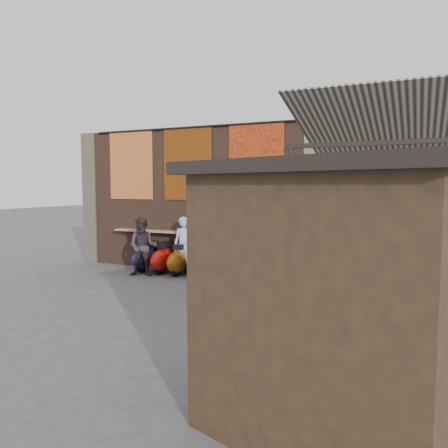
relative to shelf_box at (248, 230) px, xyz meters
The scene contains 31 objects.
ground 2.63m from the shelf_box, 94.17° to the right, with size 70.00×70.00×0.00m, color #474749.
brick_wall 0.86m from the shelf_box, 112.73° to the left, with size 10.00×0.40×4.00m, color brown.
pier_left 5.43m from the shelf_box, behind, with size 0.50×0.50×4.00m, color #4C4238.
eating_counter 0.23m from the shelf_box, 169.85° to the left, with size 8.00×0.32×0.05m, color #9E7A51.
shelf_box is the anchor object (origin of this frame).
tapestry_redgold 4.16m from the shelf_box, behind, with size 1.50×0.02×2.00m, color maroon.
tapestry_sun 2.56m from the shelf_box, behind, with size 1.50×0.02×2.00m, color #BF510B.
tapestry_orange 1.76m from the shelf_box, 53.66° to the left, with size 1.50×0.02×2.00m, color #B94617.
tapestry_multi 2.76m from the shelf_box, ahead, with size 1.50×0.02×2.00m, color navy.
hang_rail 2.73m from the shelf_box, 134.59° to the left, with size 0.06×0.06×9.50m, color black.
scooter_stool_0 3.07m from the shelf_box, behind, with size 0.39×0.87×0.82m, color #161349, non-canonical shape.
scooter_stool_1 2.49m from the shelf_box, behind, with size 0.40×0.89×0.84m, color #B0150D, non-canonical shape.
scooter_stool_2 2.01m from the shelf_box, 169.83° to the right, with size 0.40×0.88×0.84m, color #8E450C, non-canonical shape.
scooter_stool_3 1.59m from the shelf_box, 166.68° to the right, with size 0.32×0.72×0.68m, color #186251, non-canonical shape.
scooter_stool_4 1.19m from the shelf_box, 159.54° to the right, with size 0.33×0.73×0.70m, color navy, non-canonical shape.
scooter_stool_5 0.97m from the shelf_box, 118.64° to the right, with size 0.32×0.71×0.68m, color #160C8E, non-canonical shape.
scooter_stool_6 1.01m from the shelf_box, 32.91° to the right, with size 0.38×0.85×0.81m, color maroon, non-canonical shape.
scooter_stool_7 1.39m from the shelf_box, 13.87° to the right, with size 0.36×0.81×0.77m, color #0C580E, non-canonical shape.
diner_left 1.81m from the shelf_box, 169.08° to the right, with size 0.57×0.38×1.57m, color #9BACE2.
diner_right 2.81m from the shelf_box, 161.07° to the right, with size 0.76×0.59×1.57m, color #34282B.
shopper_navy 4.42m from the shelf_box, 20.85° to the right, with size 1.02×0.42×1.74m, color black.
shopper_grey 4.59m from the shelf_box, 34.81° to the right, with size 1.02×0.58×1.57m, color #57585C.
shopper_tan 3.66m from the shelf_box, 37.18° to the right, with size 0.88×0.57×1.81m, color #8C8359.
market_stall 7.17m from the shelf_box, 61.79° to the right, with size 2.30×1.73×2.49m, color black.
stall_roof 7.29m from the shelf_box, 61.79° to the right, with size 2.58×1.99×0.12m, color black.
stall_sign 6.62m from the shelf_box, 56.08° to the right, with size 1.20×0.04×0.50m, color gold.
stall_shelf 6.61m from the shelf_box, 56.08° to the right, with size 1.91×0.10×0.06m, color #473321.
awning_canvas 4.28m from the shelf_box, 22.79° to the right, with size 3.20×3.40×0.03m, color beige.
awning_ledger 4.29m from the shelf_box, ahead, with size 3.30×0.08×0.12m, color #33261C.
awning_header 4.78m from the shelf_box, 41.03° to the right, with size 3.00×0.08×0.08m, color black.
awning_post_left 3.50m from the shelf_box, 56.32° to the right, with size 0.09×0.09×3.10m, color black.
Camera 1 is at (4.25, -8.11, 2.39)m, focal length 35.00 mm.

